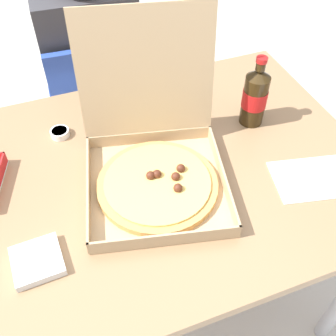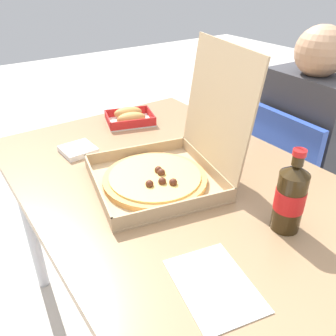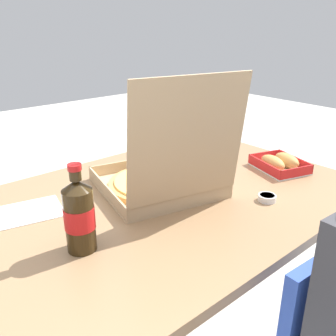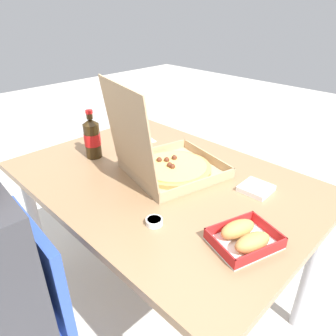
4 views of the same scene
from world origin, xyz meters
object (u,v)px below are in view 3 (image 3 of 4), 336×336
napkin_pile (201,155)px  dipping_sauce_cup (267,198)px  paper_menu (25,213)px  bread_side_box (280,163)px  pizza_box_open (161,177)px  cola_bottle (79,215)px

napkin_pile → dipping_sauce_cup: size_ratio=1.96×
paper_menu → dipping_sauce_cup: (-0.60, 0.41, 0.01)m
bread_side_box → dipping_sauce_cup: (0.26, 0.13, -0.01)m
pizza_box_open → paper_menu: 0.43m
cola_bottle → paper_menu: cola_bottle is taller
pizza_box_open → cola_bottle: bearing=19.0°
dipping_sauce_cup → paper_menu: bearing=-34.4°
pizza_box_open → napkin_pile: pizza_box_open is taller
pizza_box_open → dipping_sauce_cup: 0.34m
paper_menu → bread_side_box: bearing=174.0°
pizza_box_open → bread_side_box: size_ratio=2.11×
pizza_box_open → bread_side_box: (-0.47, 0.14, -0.03)m
cola_bottle → bread_side_box: bearing=178.9°
paper_menu → cola_bottle: bearing=110.9°
bread_side_box → cola_bottle: bearing=-1.1°
cola_bottle → dipping_sauce_cup: (-0.56, 0.14, -0.08)m
pizza_box_open → cola_bottle: pizza_box_open is taller
bread_side_box → dipping_sauce_cup: size_ratio=4.04×
pizza_box_open → napkin_pile: (-0.34, -0.15, -0.04)m
bread_side_box → paper_menu: bearing=-18.5°
napkin_pile → dipping_sauce_cup: bearing=72.9°
paper_menu → dipping_sauce_cup: size_ratio=3.75×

